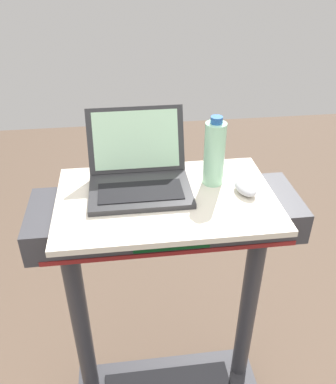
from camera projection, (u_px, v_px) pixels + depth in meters
desk_board at (166, 199)px, 1.31m from camera, size 0.71×0.46×0.02m
laptop at (139, 174)px, 1.34m from camera, size 0.33×0.31×0.23m
computer_mouse at (245, 188)px, 1.32m from camera, size 0.08×0.11×0.03m
water_bottle at (214, 153)px, 1.32m from camera, size 0.07×0.07×0.24m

